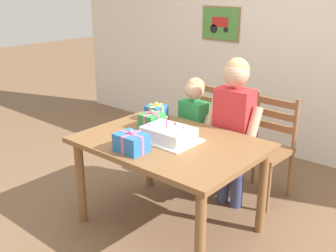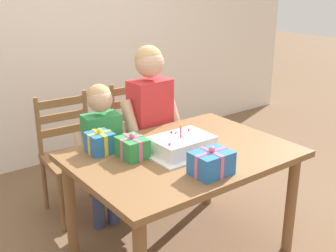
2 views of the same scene
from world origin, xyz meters
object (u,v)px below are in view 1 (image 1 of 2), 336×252
object	(u,v)px
gift_box_red_large	(131,143)
chair_right	(265,148)
gift_box_beside_cake	(152,121)
child_younger	(194,124)
birthday_cake	(168,134)
gift_box_corner_small	(156,113)
child_older	(234,119)
dining_table	(169,153)
chair_left	(207,132)

from	to	relation	value
gift_box_red_large	chair_right	size ratio (longest dim) A/B	0.24
gift_box_beside_cake	child_younger	world-z (taller)	child_younger
chair_right	birthday_cake	bearing A→B (deg)	-109.41
gift_box_corner_small	child_older	xyz separation A→B (m)	(0.58, 0.30, -0.01)
dining_table	gift_box_red_large	bearing A→B (deg)	-101.79
birthday_cake	gift_box_beside_cake	bearing A→B (deg)	156.05
birthday_cake	gift_box_corner_small	distance (m)	0.50
chair_left	chair_right	bearing A→B (deg)	0.00
birthday_cake	gift_box_corner_small	size ratio (longest dim) A/B	2.73
gift_box_beside_cake	chair_left	bearing A→B (deg)	91.91
chair_right	child_older	xyz separation A→B (m)	(-0.14, -0.33, 0.32)
child_older	gift_box_corner_small	bearing A→B (deg)	-152.70
dining_table	child_younger	size ratio (longest dim) A/B	1.24
gift_box_corner_small	child_older	world-z (taller)	child_older
chair_left	child_younger	distance (m)	0.39
gift_box_corner_small	child_younger	size ratio (longest dim) A/B	0.15
birthday_cake	dining_table	bearing A→B (deg)	10.44
gift_box_beside_cake	gift_box_red_large	bearing A→B (deg)	-64.00
gift_box_red_large	gift_box_beside_cake	size ratio (longest dim) A/B	1.18
child_older	gift_box_beside_cake	bearing A→B (deg)	-134.07
chair_right	chair_left	bearing A→B (deg)	-180.00
dining_table	chair_right	xyz separation A→B (m)	(0.32, 0.94, -0.17)
chair_left	chair_right	distance (m)	0.64
child_younger	gift_box_beside_cake	bearing A→B (deg)	-96.90
gift_box_beside_cake	chair_left	distance (m)	0.88
gift_box_red_large	gift_box_corner_small	world-z (taller)	gift_box_red_large
dining_table	birthday_cake	bearing A→B (deg)	-169.56
dining_table	chair_left	xyz separation A→B (m)	(-0.32, 0.94, -0.17)
birthday_cake	child_older	distance (m)	0.64
gift_box_beside_cake	chair_right	distance (m)	1.07
gift_box_beside_cake	chair_left	xyz separation A→B (m)	(-0.03, 0.82, -0.33)
dining_table	gift_box_beside_cake	distance (m)	0.35
birthday_cake	gift_box_red_large	xyz separation A→B (m)	(-0.06, -0.33, 0.02)
gift_box_corner_small	chair_left	bearing A→B (deg)	82.01
dining_table	gift_box_corner_small	distance (m)	0.53
chair_left	child_older	size ratio (longest dim) A/B	0.71
child_older	child_younger	size ratio (longest dim) A/B	1.21
gift_box_red_large	gift_box_beside_cake	distance (m)	0.50
dining_table	child_older	size ratio (longest dim) A/B	1.03
chair_left	chair_right	world-z (taller)	same
gift_box_corner_small	child_younger	xyz separation A→B (m)	(0.17, 0.30, -0.15)
dining_table	gift_box_red_large	xyz separation A→B (m)	(-0.07, -0.33, 0.16)
chair_right	dining_table	bearing A→B (deg)	-108.89
gift_box_red_large	birthday_cake	bearing A→B (deg)	79.87
dining_table	child_younger	world-z (taller)	child_younger
birthday_cake	chair_right	world-z (taller)	birthday_cake
dining_table	chair_right	distance (m)	1.01
dining_table	child_older	world-z (taller)	child_older
gift_box_red_large	chair_left	world-z (taller)	chair_left
gift_box_red_large	child_older	world-z (taller)	child_older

